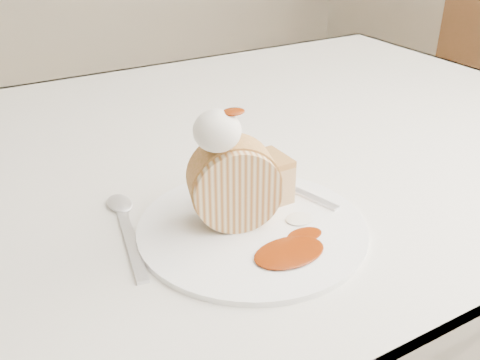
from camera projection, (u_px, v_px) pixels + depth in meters
table at (205, 199)px, 0.84m from camera, size 1.40×0.90×0.75m
chair_end at (473, 129)px, 1.59m from camera, size 0.47×0.47×0.82m
plate at (252, 227)px, 0.60m from camera, size 0.26×0.26×0.01m
roulade_slice at (235, 184)px, 0.59m from camera, size 0.11×0.08×0.10m
cake_chunk at (263, 182)px, 0.64m from camera, size 0.06×0.05×0.05m
whipped_cream at (217, 131)px, 0.54m from camera, size 0.05×0.05×0.04m
caramel_drizzle at (233, 107)px, 0.53m from camera, size 0.02×0.02×0.01m
caramel_pool at (289, 252)px, 0.55m from camera, size 0.08×0.05×0.00m
fork at (301, 193)px, 0.66m from camera, size 0.06×0.15×0.00m
spoon at (132, 245)px, 0.58m from camera, size 0.06×0.17×0.00m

